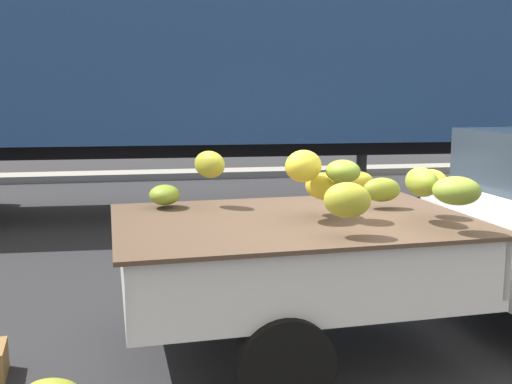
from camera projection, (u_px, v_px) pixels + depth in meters
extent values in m
plane|color=#28282B|center=(376.00, 349.00, 4.88)|extent=(220.00, 220.00, 0.00)
cube|color=gray|center=(225.00, 173.00, 14.52)|extent=(80.00, 0.80, 0.16)
cube|color=white|center=(293.00, 282.00, 4.72)|extent=(2.68, 1.87, 0.08)
cube|color=white|center=(266.00, 226.00, 5.47)|extent=(2.57, 0.22, 0.44)
cube|color=white|center=(332.00, 282.00, 3.89)|extent=(2.57, 0.22, 0.44)
cube|color=white|center=(442.00, 240.00, 4.97)|extent=(0.16, 1.70, 0.44)
cube|color=white|center=(125.00, 260.00, 4.39)|extent=(0.16, 1.70, 0.44)
cube|color=#B21914|center=(265.00, 230.00, 5.50)|extent=(2.47, 0.17, 0.07)
cube|color=brown|center=(294.00, 220.00, 4.64)|extent=(2.81, 1.99, 0.03)
ellipsoid|color=olive|center=(343.00, 171.00, 4.49)|extent=(0.31, 0.33, 0.17)
ellipsoid|color=olive|center=(165.00, 195.00, 5.02)|extent=(0.28, 0.31, 0.17)
ellipsoid|color=#AAAD2D|center=(347.00, 200.00, 4.01)|extent=(0.36, 0.31, 0.24)
ellipsoid|color=gold|center=(431.00, 182.00, 4.64)|extent=(0.29, 0.33, 0.19)
ellipsoid|color=gold|center=(356.00, 180.00, 5.50)|extent=(0.34, 0.23, 0.16)
ellipsoid|color=gold|center=(210.00, 164.00, 5.03)|extent=(0.33, 0.35, 0.22)
ellipsoid|color=gold|center=(324.00, 186.00, 4.69)|extent=(0.37, 0.38, 0.21)
ellipsoid|color=#87A232|center=(457.00, 191.00, 4.11)|extent=(0.41, 0.39, 0.20)
ellipsoid|color=yellow|center=(303.00, 166.00, 4.50)|extent=(0.40, 0.41, 0.24)
ellipsoid|color=olive|center=(382.00, 190.00, 4.99)|extent=(0.32, 0.21, 0.20)
ellipsoid|color=#92A42F|center=(422.00, 182.00, 4.42)|extent=(0.22, 0.35, 0.21)
cylinder|color=black|center=(508.00, 264.00, 6.13)|extent=(0.65, 0.24, 0.64)
cylinder|color=black|center=(233.00, 285.00, 5.48)|extent=(0.65, 0.24, 0.64)
cylinder|color=black|center=(285.00, 364.00, 3.91)|extent=(0.65, 0.24, 0.64)
cube|color=navy|center=(166.00, 55.00, 9.82)|extent=(12.07, 2.87, 2.70)
cube|color=black|center=(169.00, 148.00, 10.07)|extent=(11.05, 0.74, 0.30)
cylinder|color=#38383A|center=(361.00, 173.00, 10.60)|extent=(0.18, 0.18, 1.25)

